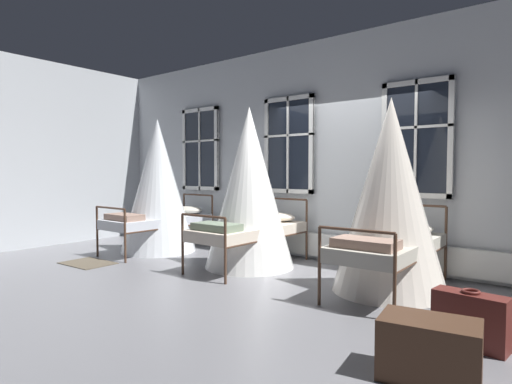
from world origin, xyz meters
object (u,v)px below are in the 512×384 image
Objects in this scene: cot_second at (249,190)px; travel_trunk at (429,350)px; suitcase_dark at (470,320)px; cot_first at (158,188)px; cot_third at (390,199)px.

travel_trunk is at bearing -120.78° from cot_second.
cot_second is at bearing 166.80° from suitcase_dark.
cot_first is 3.68× the size of travel_trunk.
suitcase_dark is 0.90× the size of travel_trunk.
cot_second is 2.13m from cot_third.
cot_second is 4.10× the size of suitcase_dark.
cot_second reaches higher than cot_third.
travel_trunk is (1.00, -1.92, -0.89)m from cot_third.
cot_second reaches higher than suitcase_dark.
cot_third is 1.82m from suitcase_dark.
travel_trunk is at bearing -153.06° from cot_third.
cot_second reaches higher than travel_trunk.
cot_third is at bearing -88.66° from cot_first.
suitcase_dark is (5.30, -1.13, -0.91)m from cot_first.
suitcase_dark is at bearing 82.65° from travel_trunk.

